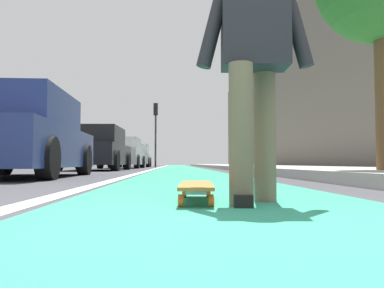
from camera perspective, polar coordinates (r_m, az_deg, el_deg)
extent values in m
plane|color=#38383D|center=(11.20, -1.10, -4.05)|extent=(80.00, 80.00, 0.00)
cube|color=#288466|center=(25.20, -1.87, -3.35)|extent=(56.00, 2.00, 0.00)
cube|color=silver|center=(21.22, -4.87, -3.44)|extent=(52.00, 0.16, 0.01)
cube|color=#9E9B93|center=(19.51, 7.69, -3.27)|extent=(52.00, 3.20, 0.15)
cube|color=#655D53|center=(24.38, 13.02, 6.25)|extent=(40.00, 1.20, 8.10)
cylinder|color=orange|center=(2.82, -1.11, -7.03)|extent=(0.07, 0.03, 0.07)
cylinder|color=orange|center=(2.82, 2.37, -7.03)|extent=(0.07, 0.03, 0.07)
cylinder|color=orange|center=(2.22, -1.62, -8.17)|extent=(0.07, 0.03, 0.07)
cylinder|color=orange|center=(2.22, 2.81, -8.17)|extent=(0.07, 0.03, 0.07)
cube|color=silver|center=(2.81, 0.63, -6.07)|extent=(0.07, 0.12, 0.02)
cube|color=silver|center=(2.22, 0.59, -6.95)|extent=(0.07, 0.12, 0.02)
cube|color=olive|center=(2.51, 0.61, -5.95)|extent=(0.85, 0.25, 0.02)
cylinder|color=brown|center=(2.28, 7.09, 1.42)|extent=(0.14, 0.14, 0.82)
cylinder|color=brown|center=(2.56, 10.45, 0.98)|extent=(0.14, 0.14, 0.82)
cube|color=black|center=(2.28, 7.15, -8.00)|extent=(0.27, 0.11, 0.07)
cube|color=black|center=(2.56, 9.01, 17.26)|extent=(0.26, 0.41, 0.60)
cylinder|color=black|center=(2.54, 3.38, 17.41)|extent=(0.10, 0.24, 0.60)
cylinder|color=black|center=(2.60, 14.48, 16.97)|extent=(0.10, 0.24, 0.60)
cube|color=navy|center=(7.54, -23.31, -0.44)|extent=(4.26, 1.85, 0.70)
cube|color=navy|center=(7.46, -23.59, 4.60)|extent=(2.36, 1.66, 0.60)
cube|color=#4C606B|center=(8.55, -21.00, 3.63)|extent=(0.08, 1.52, 0.51)
cylinder|color=black|center=(9.05, -25.54, -2.08)|extent=(0.63, 0.24, 0.63)
cylinder|color=black|center=(8.59, -15.27, -2.23)|extent=(0.63, 0.24, 0.63)
cylinder|color=black|center=(6.05, -20.05, -1.96)|extent=(0.63, 0.24, 0.63)
cube|color=black|center=(14.15, -13.71, -1.51)|extent=(4.27, 1.98, 0.70)
cube|color=black|center=(14.03, -13.81, 1.16)|extent=(2.36, 1.79, 0.60)
cube|color=#4C606B|center=(15.16, -12.86, 0.86)|extent=(0.07, 1.67, 0.51)
cylinder|color=black|center=(15.63, -15.91, -2.37)|extent=(0.67, 0.23, 0.67)
cylinder|color=black|center=(15.28, -9.36, -2.43)|extent=(0.67, 0.23, 0.67)
cylinder|color=black|center=(13.11, -18.80, -2.26)|extent=(0.67, 0.23, 0.67)
cylinder|color=black|center=(12.68, -11.02, -2.35)|extent=(0.67, 0.23, 0.67)
cube|color=#B7B7BC|center=(19.86, -9.95, -1.92)|extent=(4.22, 1.84, 0.70)
cube|color=#B7B7BC|center=(19.73, -10.00, -0.03)|extent=(2.33, 1.67, 0.60)
cube|color=#4C606B|center=(20.87, -9.53, -0.18)|extent=(0.07, 1.56, 0.51)
cylinder|color=black|center=(21.27, -11.68, -2.53)|extent=(0.65, 0.23, 0.65)
cylinder|color=black|center=(21.04, -7.17, -2.56)|extent=(0.65, 0.23, 0.65)
cylinder|color=black|center=(18.72, -13.09, -2.48)|extent=(0.65, 0.23, 0.65)
cylinder|color=black|center=(18.46, -7.96, -2.53)|extent=(0.65, 0.23, 0.65)
cube|color=#B7B7BC|center=(26.75, -8.13, -2.14)|extent=(4.18, 1.91, 0.70)
cube|color=#B7B7BC|center=(26.62, -8.15, -0.73)|extent=(2.31, 1.73, 0.60)
cube|color=#4C606B|center=(27.76, -7.95, -0.82)|extent=(0.07, 1.63, 0.51)
cylinder|color=black|center=(28.12, -9.70, -2.58)|extent=(0.67, 0.23, 0.66)
cylinder|color=black|center=(27.98, -6.13, -2.61)|extent=(0.67, 0.23, 0.66)
cylinder|color=black|center=(25.56, -10.34, -2.56)|extent=(0.67, 0.23, 0.66)
cylinder|color=black|center=(25.40, -6.40, -2.59)|extent=(0.67, 0.23, 0.66)
cylinder|color=#2D2D2D|center=(26.22, -5.28, 0.42)|extent=(0.12, 0.12, 3.43)
cube|color=black|center=(26.42, -5.26, 5.00)|extent=(0.24, 0.28, 0.80)
sphere|color=#360606|center=(26.59, -5.24, 5.52)|extent=(0.16, 0.16, 0.16)
sphere|color=#392907|center=(26.55, -5.25, 4.97)|extent=(0.16, 0.16, 0.16)
sphere|color=green|center=(26.52, -5.25, 4.41)|extent=(0.16, 0.16, 0.16)
cylinder|color=brown|center=(16.16, 8.00, -2.21)|extent=(0.14, 0.14, 0.81)
cylinder|color=brown|center=(15.87, 7.54, -2.20)|extent=(0.14, 0.14, 0.81)
cube|color=black|center=(16.16, 8.01, -3.52)|extent=(0.26, 0.10, 0.07)
cube|color=#33724C|center=(16.05, 7.72, 0.30)|extent=(0.24, 0.39, 0.59)
cylinder|color=#33724C|center=(16.09, 8.55, 0.30)|extent=(0.09, 0.23, 0.60)
cylinder|color=#33724C|center=(16.01, 6.88, 0.30)|extent=(0.09, 0.23, 0.60)
sphere|color=#936B4C|center=(16.07, 7.71, 1.74)|extent=(0.22, 0.22, 0.22)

